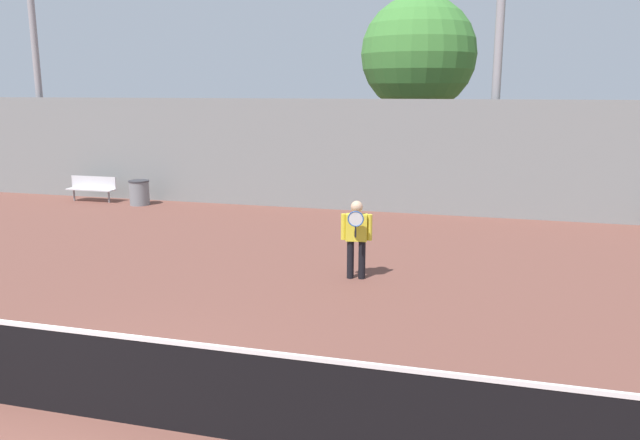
{
  "coord_description": "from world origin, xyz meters",
  "views": [
    {
      "loc": [
        4.66,
        -5.65,
        3.73
      ],
      "look_at": [
        1.08,
        7.32,
        0.89
      ],
      "focal_mm": 35.0,
      "sensor_mm": 36.0,
      "label": 1
    }
  ],
  "objects_px": {
    "light_pole_far_right": "(35,51)",
    "tree_green_tall": "(418,55)",
    "bench_courtside_near": "(92,186)",
    "trash_bin": "(139,193)",
    "tennis_net": "(62,370)",
    "light_pole_near_left": "(500,30)",
    "tennis_player": "(356,234)"
  },
  "relations": [
    {
      "from": "light_pole_far_right",
      "to": "tree_green_tall",
      "type": "relative_size",
      "value": 1.19
    },
    {
      "from": "bench_courtside_near",
      "to": "trash_bin",
      "type": "bearing_deg",
      "value": -4.75
    },
    {
      "from": "tennis_net",
      "to": "tree_green_tall",
      "type": "bearing_deg",
      "value": 83.68
    },
    {
      "from": "light_pole_near_left",
      "to": "tree_green_tall",
      "type": "distance_m",
      "value": 4.58
    },
    {
      "from": "light_pole_near_left",
      "to": "trash_bin",
      "type": "bearing_deg",
      "value": -171.33
    },
    {
      "from": "tennis_player",
      "to": "light_pole_far_right",
      "type": "xyz_separation_m",
      "value": [
        -13.19,
        7.42,
        4.14
      ]
    },
    {
      "from": "light_pole_near_left",
      "to": "tree_green_tall",
      "type": "xyz_separation_m",
      "value": [
        -2.75,
        3.63,
        -0.47
      ]
    },
    {
      "from": "tennis_net",
      "to": "bench_courtside_near",
      "type": "bearing_deg",
      "value": 123.84
    },
    {
      "from": "trash_bin",
      "to": "bench_courtside_near",
      "type": "bearing_deg",
      "value": 175.25
    },
    {
      "from": "light_pole_far_right",
      "to": "tree_green_tall",
      "type": "bearing_deg",
      "value": 16.95
    },
    {
      "from": "tennis_net",
      "to": "trash_bin",
      "type": "xyz_separation_m",
      "value": [
        -6.39,
        12.17,
        -0.14
      ]
    },
    {
      "from": "tennis_net",
      "to": "tree_green_tall",
      "type": "xyz_separation_m",
      "value": [
        1.94,
        17.49,
        4.37
      ]
    },
    {
      "from": "bench_courtside_near",
      "to": "tree_green_tall",
      "type": "bearing_deg",
      "value": 26.85
    },
    {
      "from": "tennis_player",
      "to": "light_pole_far_right",
      "type": "relative_size",
      "value": 0.19
    },
    {
      "from": "light_pole_far_right",
      "to": "bench_courtside_near",
      "type": "bearing_deg",
      "value": -23.64
    },
    {
      "from": "light_pole_near_left",
      "to": "trash_bin",
      "type": "xyz_separation_m",
      "value": [
        -11.07,
        -1.69,
        -4.99
      ]
    },
    {
      "from": "light_pole_far_right",
      "to": "tennis_net",
      "type": "bearing_deg",
      "value": -50.82
    },
    {
      "from": "tennis_net",
      "to": "bench_courtside_near",
      "type": "distance_m",
      "value": 14.84
    },
    {
      "from": "light_pole_near_left",
      "to": "tree_green_tall",
      "type": "bearing_deg",
      "value": 127.08
    },
    {
      "from": "tennis_net",
      "to": "light_pole_far_right",
      "type": "xyz_separation_m",
      "value": [
        -11.03,
        13.54,
        4.5
      ]
    },
    {
      "from": "tennis_player",
      "to": "bench_courtside_near",
      "type": "height_order",
      "value": "tennis_player"
    },
    {
      "from": "tennis_player",
      "to": "light_pole_far_right",
      "type": "distance_m",
      "value": 15.69
    },
    {
      "from": "tennis_net",
      "to": "bench_courtside_near",
      "type": "relative_size",
      "value": 7.39
    },
    {
      "from": "tennis_player",
      "to": "light_pole_near_left",
      "type": "bearing_deg",
      "value": 63.74
    },
    {
      "from": "tennis_net",
      "to": "light_pole_near_left",
      "type": "bearing_deg",
      "value": 71.33
    },
    {
      "from": "trash_bin",
      "to": "tree_green_tall",
      "type": "height_order",
      "value": "tree_green_tall"
    },
    {
      "from": "tennis_player",
      "to": "light_pole_far_right",
      "type": "height_order",
      "value": "light_pole_far_right"
    },
    {
      "from": "tennis_net",
      "to": "light_pole_far_right",
      "type": "height_order",
      "value": "light_pole_far_right"
    },
    {
      "from": "tennis_net",
      "to": "tennis_player",
      "type": "xyz_separation_m",
      "value": [
        2.16,
        6.11,
        0.36
      ]
    },
    {
      "from": "light_pole_near_left",
      "to": "light_pole_far_right",
      "type": "distance_m",
      "value": 15.72
    },
    {
      "from": "tennis_player",
      "to": "bench_courtside_near",
      "type": "distance_m",
      "value": 12.14
    },
    {
      "from": "tennis_player",
      "to": "tree_green_tall",
      "type": "height_order",
      "value": "tree_green_tall"
    }
  ]
}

